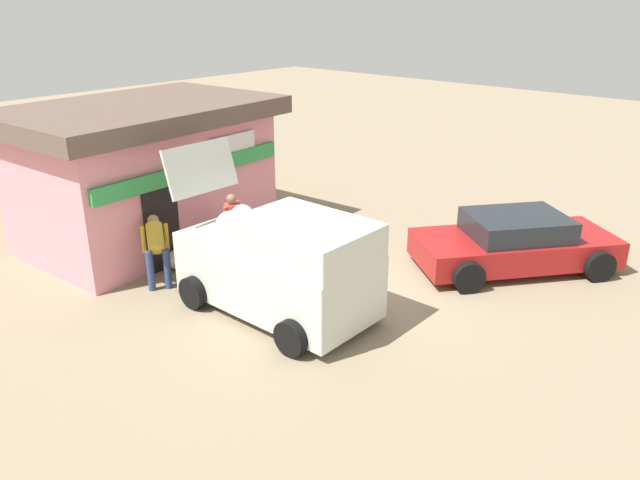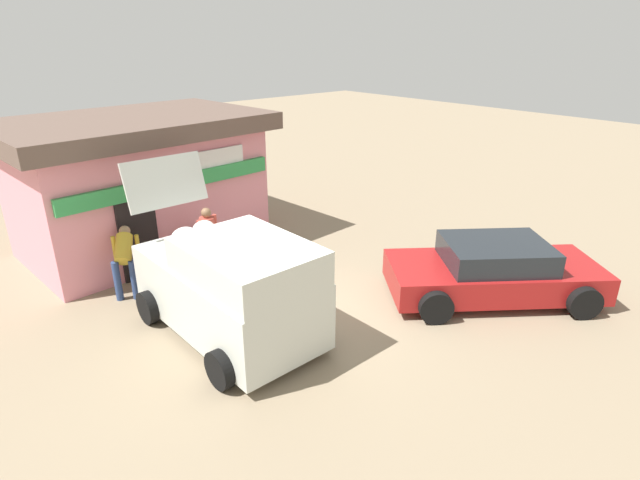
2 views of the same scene
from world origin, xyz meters
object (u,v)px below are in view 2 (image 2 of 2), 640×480
(customer_bending, at_px, (125,256))
(paint_bucket, at_px, (285,244))
(vendor_standing, at_px, (208,237))
(parked_sedan, at_px, (493,271))
(unloaded_banana_pile, at_px, (158,269))
(storefront_bar, at_px, (139,181))
(delivery_van, at_px, (230,286))

(customer_bending, xyz_separation_m, paint_bucket, (3.97, -0.33, -0.72))
(vendor_standing, bearing_deg, parked_sedan, -50.87)
(unloaded_banana_pile, bearing_deg, paint_bucket, -11.70)
(storefront_bar, height_order, parked_sedan, storefront_bar)
(storefront_bar, xyz_separation_m, customer_bending, (-1.45, -2.41, -0.85))
(delivery_van, height_order, unloaded_banana_pile, delivery_van)
(unloaded_banana_pile, bearing_deg, vendor_standing, -33.22)
(storefront_bar, height_order, customer_bending, storefront_bar)
(delivery_van, xyz_separation_m, parked_sedan, (4.93, -2.39, -0.41))
(storefront_bar, relative_size, unloaded_banana_pile, 7.32)
(storefront_bar, xyz_separation_m, unloaded_banana_pile, (-0.64, -2.08, -1.52))
(storefront_bar, distance_m, delivery_van, 5.30)
(vendor_standing, height_order, unloaded_banana_pile, vendor_standing)
(parked_sedan, bearing_deg, storefront_bar, 119.58)
(vendor_standing, height_order, customer_bending, vendor_standing)
(storefront_bar, distance_m, parked_sedan, 8.82)
(storefront_bar, distance_m, unloaded_banana_pile, 2.66)
(vendor_standing, xyz_separation_m, customer_bending, (-1.80, 0.32, -0.06))
(delivery_van, relative_size, parked_sedan, 0.92)
(delivery_van, height_order, customer_bending, delivery_van)
(customer_bending, relative_size, paint_bucket, 4.03)
(unloaded_banana_pile, bearing_deg, delivery_van, -89.54)
(parked_sedan, relative_size, paint_bucket, 12.76)
(storefront_bar, height_order, vendor_standing, storefront_bar)
(delivery_van, bearing_deg, storefront_bar, 83.27)
(customer_bending, bearing_deg, parked_sedan, -42.01)
(vendor_standing, bearing_deg, delivery_van, -111.23)
(customer_bending, bearing_deg, paint_bucket, -4.73)
(parked_sedan, bearing_deg, delivery_van, 154.16)
(storefront_bar, bearing_deg, unloaded_banana_pile, -107.10)
(parked_sedan, relative_size, vendor_standing, 2.78)
(parked_sedan, height_order, paint_bucket, parked_sedan)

